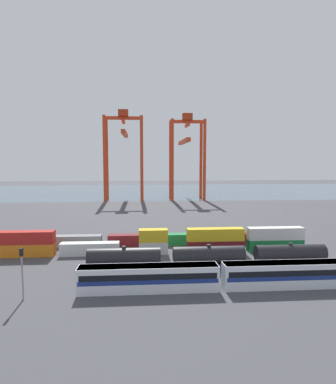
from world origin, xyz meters
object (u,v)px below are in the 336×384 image
Objects in this scene: shipping_container_7 at (275,245)px; gantry_crane_central at (186,148)px; freight_tank_row at (209,257)px; shipping_container_3 at (153,247)px; signal_mast at (22,267)px; gantry_crane_west at (124,145)px; passenger_train at (220,275)px.

shipping_container_7 is 102.88m from gantry_crane_central.
shipping_container_3 is at bearing 131.94° from freight_tank_row.
signal_mast is at bearing -158.63° from freight_tank_row.
gantry_crane_west is at bearing 86.47° from signal_mast.
shipping_container_7 is at bearing 25.82° from signal_mast.
freight_tank_row is 113.43m from gantry_crane_central.
gantry_crane_central is (10.26, 119.64, 23.83)m from passenger_train.
freight_tank_row is 1.01× the size of gantry_crane_central.
freight_tank_row is at bearing 21.37° from signal_mast.
freight_tank_row reaches higher than shipping_container_3.
signal_mast reaches higher than freight_tank_row.
gantry_crane_central is at bearing 85.10° from passenger_train.
signal_mast is at bearing -93.53° from gantry_crane_west.
passenger_train is 22.21m from shipping_container_3.
shipping_container_7 is at bearing 49.98° from passenger_train.
signal_mast is 123.14m from gantry_crane_west.
gantry_crane_central is (19.92, 99.66, 24.67)m from shipping_container_3.
gantry_crane_west is at bearing 96.68° from shipping_container_3.
freight_tank_row is 5.80× the size of signal_mast.
shipping_container_3 is (19.02, 21.99, -3.55)m from signal_mast.
shipping_container_7 is at bearing 32.70° from freight_tank_row.
passenger_train is 7.12× the size of shipping_container_3.
shipping_container_7 is (26.44, 0.00, 0.00)m from shipping_container_3.
shipping_container_3 is 26.44m from shipping_container_7.
passenger_train is at bearing -64.18° from shipping_container_3.
gantry_crane_central is at bearing 93.74° from shipping_container_7.
shipping_container_3 is 104.59m from gantry_crane_central.
passenger_train is 26.10m from shipping_container_7.
passenger_train is 5.77× the size of signal_mast.
shipping_container_3 is 0.14× the size of gantry_crane_central.
shipping_container_7 is 0.27× the size of gantry_crane_west.
gantry_crane_central reaches higher than shipping_container_7.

